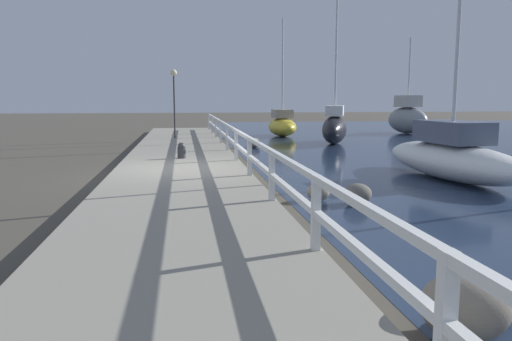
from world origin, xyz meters
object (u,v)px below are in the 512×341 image
Objects in this scene: sailboat_yellow at (282,125)px; mooring_bollard at (182,150)px; sailboat_black at (334,127)px; sailboat_gray at (407,118)px; sailboat_white at (451,156)px; dock_lamp at (174,85)px.

mooring_bollard is at bearing -114.87° from sailboat_yellow.
sailboat_gray is at bearing 62.71° from sailboat_black.
sailboat_yellow is 7.70m from sailboat_gray.
sailboat_black reaches higher than sailboat_gray.
sailboat_gray is at bearing 43.80° from mooring_bollard.
sailboat_white is at bearing -84.61° from sailboat_yellow.
mooring_bollard is at bearing -115.53° from sailboat_black.
sailboat_white is 1.35× the size of sailboat_gray.
sailboat_black is at bearing -72.41° from sailboat_yellow.
dock_lamp is at bearing -147.77° from sailboat_yellow.
sailboat_black reaches higher than dock_lamp.
sailboat_black is (7.16, -1.16, -1.90)m from dock_lamp.
dock_lamp is 0.56× the size of sailboat_gray.
mooring_bollard is 7.58m from sailboat_white.
sailboat_black reaches higher than sailboat_white.
dock_lamp is 0.42× the size of sailboat_black.
sailboat_black is 8.41m from sailboat_gray.
sailboat_white reaches higher than sailboat_yellow.
sailboat_yellow is (5.69, 3.55, -2.04)m from dock_lamp.
mooring_bollard is 12.68m from sailboat_yellow.
sailboat_black is 1.00× the size of sailboat_white.
sailboat_gray is (6.29, 15.97, 0.33)m from sailboat_white.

